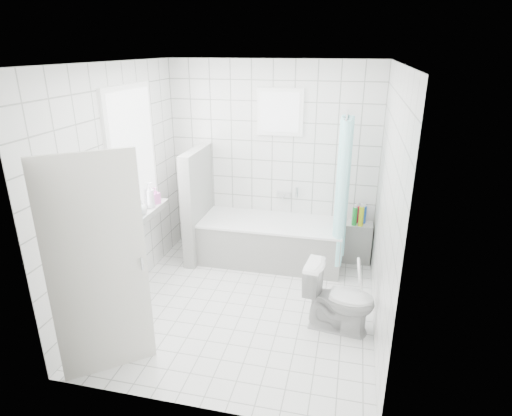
# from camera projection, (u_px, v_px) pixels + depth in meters

# --- Properties ---
(ground) EXTENTS (3.00, 3.00, 0.00)m
(ground) POSITION_uv_depth(u_px,v_px,m) (245.00, 305.00, 4.83)
(ground) COLOR white
(ground) RESTS_ON ground
(ceiling) EXTENTS (3.00, 3.00, 0.00)m
(ceiling) POSITION_uv_depth(u_px,v_px,m) (243.00, 62.00, 3.90)
(ceiling) COLOR white
(ceiling) RESTS_ON ground
(wall_back) EXTENTS (2.80, 0.02, 2.60)m
(wall_back) POSITION_uv_depth(u_px,v_px,m) (272.00, 161.00, 5.73)
(wall_back) COLOR white
(wall_back) RESTS_ON ground
(wall_front) EXTENTS (2.80, 0.02, 2.60)m
(wall_front) POSITION_uv_depth(u_px,v_px,m) (191.00, 265.00, 3.00)
(wall_front) COLOR white
(wall_front) RESTS_ON ground
(wall_left) EXTENTS (0.02, 3.00, 2.60)m
(wall_left) POSITION_uv_depth(u_px,v_px,m) (120.00, 187.00, 4.66)
(wall_left) COLOR white
(wall_left) RESTS_ON ground
(wall_right) EXTENTS (0.02, 3.00, 2.60)m
(wall_right) POSITION_uv_depth(u_px,v_px,m) (386.00, 208.00, 4.07)
(wall_right) COLOR white
(wall_right) RESTS_ON ground
(window_left) EXTENTS (0.01, 0.90, 1.40)m
(window_left) POSITION_uv_depth(u_px,v_px,m) (134.00, 154.00, 4.82)
(window_left) COLOR white
(window_left) RESTS_ON wall_left
(window_back) EXTENTS (0.50, 0.01, 0.50)m
(window_back) POSITION_uv_depth(u_px,v_px,m) (280.00, 112.00, 5.44)
(window_back) COLOR white
(window_back) RESTS_ON wall_back
(window_sill) EXTENTS (0.18, 1.02, 0.08)m
(window_sill) POSITION_uv_depth(u_px,v_px,m) (144.00, 215.00, 5.07)
(window_sill) COLOR white
(window_sill) RESTS_ON wall_left
(door) EXTENTS (0.65, 0.53, 2.00)m
(door) POSITION_uv_depth(u_px,v_px,m) (98.00, 270.00, 3.55)
(door) COLOR silver
(door) RESTS_ON ground
(bathtub) EXTENTS (1.87, 0.77, 0.58)m
(bathtub) POSITION_uv_depth(u_px,v_px,m) (271.00, 241.00, 5.73)
(bathtub) COLOR white
(bathtub) RESTS_ON ground
(partition_wall) EXTENTS (0.15, 0.85, 1.50)m
(partition_wall) POSITION_uv_depth(u_px,v_px,m) (198.00, 204.00, 5.73)
(partition_wall) COLOR white
(partition_wall) RESTS_ON ground
(tiled_ledge) EXTENTS (0.40, 0.24, 0.55)m
(tiled_ledge) POSITION_uv_depth(u_px,v_px,m) (356.00, 242.00, 5.74)
(tiled_ledge) COLOR white
(tiled_ledge) RESTS_ON ground
(toilet) EXTENTS (0.75, 0.48, 0.72)m
(toilet) POSITION_uv_depth(u_px,v_px,m) (339.00, 298.00, 4.31)
(toilet) COLOR silver
(toilet) RESTS_ON ground
(curtain_rod) EXTENTS (0.02, 0.80, 0.02)m
(curtain_rod) POSITION_uv_depth(u_px,v_px,m) (347.00, 115.00, 4.92)
(curtain_rod) COLOR silver
(curtain_rod) RESTS_ON wall_back
(shower_curtain) EXTENTS (0.14, 0.48, 1.78)m
(shower_curtain) POSITION_uv_depth(u_px,v_px,m) (341.00, 192.00, 5.12)
(shower_curtain) COLOR #4ADBD8
(shower_curtain) RESTS_ON curtain_rod
(tub_faucet) EXTENTS (0.18, 0.06, 0.06)m
(tub_faucet) POSITION_uv_depth(u_px,v_px,m) (284.00, 194.00, 5.82)
(tub_faucet) COLOR silver
(tub_faucet) RESTS_ON wall_back
(sill_bottles) EXTENTS (0.17, 0.85, 0.32)m
(sill_bottles) POSITION_uv_depth(u_px,v_px,m) (141.00, 204.00, 4.95)
(sill_bottles) COLOR silver
(sill_bottles) RESTS_ON window_sill
(ledge_bottles) EXTENTS (0.18, 0.18, 0.26)m
(ledge_bottles) POSITION_uv_depth(u_px,v_px,m) (359.00, 215.00, 5.57)
(ledge_bottles) COLOR green
(ledge_bottles) RESTS_ON tiled_ledge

